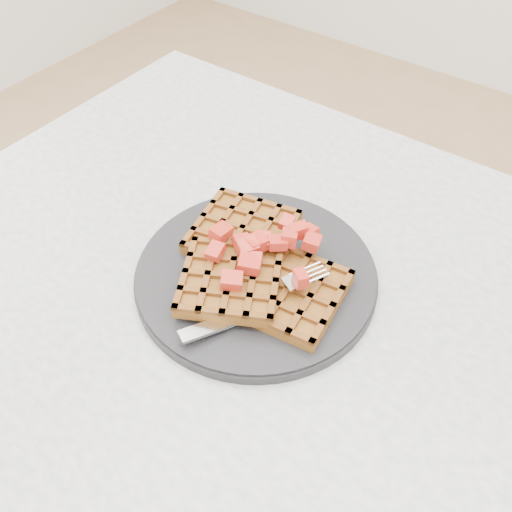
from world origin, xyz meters
name	(u,v)px	position (x,y,z in m)	size (l,w,h in m)	color
table	(345,425)	(0.00, 0.00, 0.64)	(1.20, 0.80, 0.75)	silver
plate	(256,275)	(-0.15, 0.04, 0.76)	(0.28, 0.28, 0.02)	black
waffles	(254,266)	(-0.15, 0.03, 0.78)	(0.22, 0.21, 0.03)	#8F561E
strawberry_pile	(256,247)	(-0.15, 0.04, 0.80)	(0.15, 0.15, 0.02)	#A31B13
fork	(265,305)	(-0.11, 0.00, 0.77)	(0.02, 0.18, 0.02)	silver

